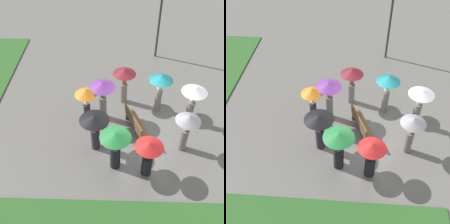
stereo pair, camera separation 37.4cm
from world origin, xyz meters
The scene contains 12 objects.
ground_plane centered at (0.00, 0.00, 0.00)m, with size 90.00×90.00×0.00m, color #66635E.
park_bench centered at (-0.01, 0.33, 0.47)m, with size 1.77×1.03×0.90m.
lamp_post centered at (6.01, -1.05, 2.94)m, with size 0.32×0.32×4.61m.
crowd_person_purple centered at (0.79, 1.75, 1.50)m, with size 1.11×1.11×2.01m.
crowd_person_white centered at (0.64, -2.04, 1.40)m, with size 1.06×1.06×1.91m.
crowd_person_green centered at (-1.87, 1.15, 1.31)m, with size 1.13×1.13×1.87m.
crowd_person_teal centered at (1.38, -0.74, 1.55)m, with size 1.04×1.04×2.00m.
crowd_person_maroon centered at (1.93, 0.82, 1.41)m, with size 1.05×1.05×1.88m.
crowd_person_black centered at (-0.96, 1.95, 1.32)m, with size 1.15×1.15×1.79m.
crowd_person_red centered at (-2.15, -0.02, 1.17)m, with size 1.02×1.02×1.73m.
crowd_person_orange centered at (0.40, 2.40, 1.42)m, with size 0.91×0.91×1.93m.
crowd_person_grey centered at (-0.92, -1.55, 1.35)m, with size 0.97×0.97×1.83m.
Camera 2 is at (-8.30, 0.70, 9.02)m, focal length 45.00 mm.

